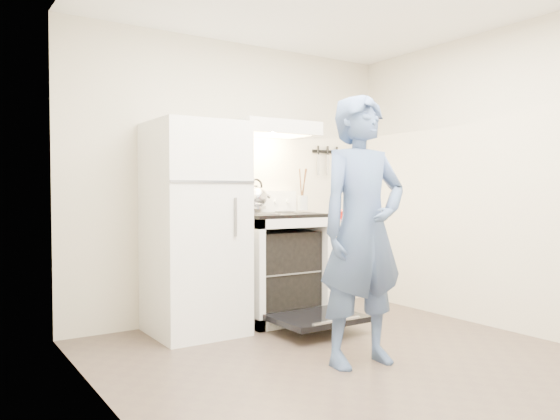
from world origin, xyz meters
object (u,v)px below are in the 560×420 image
object	(u,v)px
refrigerator	(195,228)
person	(363,230)
tea_kettle	(256,196)
dutch_oven	(358,220)
stove_body	(277,268)

from	to	relation	value
refrigerator	person	xyz separation A→B (m)	(0.60, -1.35, 0.04)
tea_kettle	dutch_oven	bearing A→B (deg)	-80.97
tea_kettle	dutch_oven	size ratio (longest dim) A/B	0.93
tea_kettle	person	world-z (taller)	person
refrigerator	person	bearing A→B (deg)	-66.01
refrigerator	tea_kettle	distance (m)	0.78
refrigerator	tea_kettle	size ratio (longest dim) A/B	5.45
stove_body	person	world-z (taller)	person
refrigerator	dutch_oven	xyz separation A→B (m)	(0.89, -0.97, 0.09)
stove_body	dutch_oven	size ratio (longest dim) A/B	2.74
dutch_oven	stove_body	bearing A→B (deg)	94.79
refrigerator	dutch_oven	world-z (taller)	refrigerator
dutch_oven	person	bearing A→B (deg)	-127.87
stove_body	dutch_oven	distance (m)	1.10
tea_kettle	person	size ratio (longest dim) A/B	0.18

